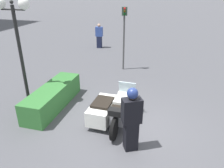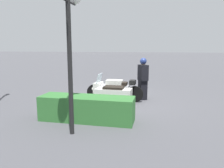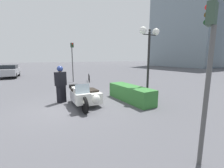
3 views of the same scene
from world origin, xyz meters
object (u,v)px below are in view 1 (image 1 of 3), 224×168
(police_motorcycle, at_px, (113,108))
(hedge_bush_curbside, at_px, (53,97))
(pedestrian_bystander, at_px, (99,36))
(officer_rider, at_px, (131,118))
(traffic_light_near, at_px, (124,30))
(twin_lamp_post, at_px, (15,23))

(police_motorcycle, relative_size, hedge_bush_curbside, 0.83)
(pedestrian_bystander, bearing_deg, officer_rider, -160.38)
(police_motorcycle, relative_size, officer_rider, 1.35)
(hedge_bush_curbside, bearing_deg, police_motorcycle, -97.29)
(hedge_bush_curbside, distance_m, traffic_light_near, 5.11)
(twin_lamp_post, height_order, traffic_light_near, twin_lamp_post)
(hedge_bush_curbside, height_order, pedestrian_bystander, pedestrian_bystander)
(hedge_bush_curbside, relative_size, traffic_light_near, 0.93)
(officer_rider, bearing_deg, traffic_light_near, -14.67)
(officer_rider, height_order, traffic_light_near, traffic_light_near)
(hedge_bush_curbside, xyz_separation_m, twin_lamp_post, (0.05, 1.11, 2.59))
(twin_lamp_post, relative_size, pedestrian_bystander, 2.22)
(hedge_bush_curbside, distance_m, twin_lamp_post, 2.81)
(officer_rider, xyz_separation_m, traffic_light_near, (6.03, 1.56, 1.14))
(traffic_light_near, bearing_deg, hedge_bush_curbside, -36.63)
(officer_rider, bearing_deg, pedestrian_bystander, -6.25)
(officer_rider, height_order, twin_lamp_post, twin_lamp_post)
(police_motorcycle, bearing_deg, pedestrian_bystander, 22.61)
(twin_lamp_post, bearing_deg, police_motorcycle, -95.78)
(hedge_bush_curbside, xyz_separation_m, pedestrian_bystander, (8.46, 1.03, 0.46))
(officer_rider, height_order, pedestrian_bystander, officer_rider)
(police_motorcycle, distance_m, hedge_bush_curbside, 2.36)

